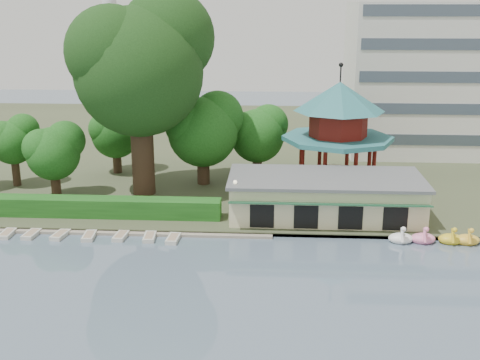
# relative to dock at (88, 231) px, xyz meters

# --- Properties ---
(ground_plane) EXTENTS (220.00, 220.00, 0.00)m
(ground_plane) POSITION_rel_dock_xyz_m (12.00, -17.20, -0.12)
(ground_plane) COLOR slate
(ground_plane) RESTS_ON ground
(shore) EXTENTS (220.00, 70.00, 0.40)m
(shore) POSITION_rel_dock_xyz_m (12.00, 34.80, 0.08)
(shore) COLOR #424930
(shore) RESTS_ON ground
(embankment) EXTENTS (220.00, 0.60, 0.30)m
(embankment) POSITION_rel_dock_xyz_m (12.00, 0.10, 0.03)
(embankment) COLOR gray
(embankment) RESTS_ON ground
(dock) EXTENTS (34.00, 1.60, 0.24)m
(dock) POSITION_rel_dock_xyz_m (0.00, 0.00, 0.00)
(dock) COLOR gray
(dock) RESTS_ON ground
(boathouse) EXTENTS (18.60, 9.39, 3.90)m
(boathouse) POSITION_rel_dock_xyz_m (22.00, 4.77, 2.25)
(boathouse) COLOR beige
(boathouse) RESTS_ON shore
(pavilion) EXTENTS (12.40, 12.40, 13.50)m
(pavilion) POSITION_rel_dock_xyz_m (24.00, 14.80, 7.36)
(pavilion) COLOR beige
(pavilion) RESTS_ON shore
(hedge) EXTENTS (30.00, 2.00, 1.80)m
(hedge) POSITION_rel_dock_xyz_m (-3.00, 3.30, 1.18)
(hedge) COLOR #1F5C1A
(hedge) RESTS_ON shore
(lamp_post) EXTENTS (0.36, 0.36, 4.28)m
(lamp_post) POSITION_rel_dock_xyz_m (13.50, 1.80, 3.22)
(lamp_post) COLOR black
(lamp_post) RESTS_ON shore
(big_tree) EXTENTS (14.69, 13.69, 21.43)m
(big_tree) POSITION_rel_dock_xyz_m (3.18, 11.02, 14.42)
(big_tree) COLOR #3A281C
(big_tree) RESTS_ON shore
(small_trees) EXTENTS (39.80, 16.11, 10.46)m
(small_trees) POSITION_rel_dock_xyz_m (1.03, 14.50, 6.04)
(small_trees) COLOR #3A281C
(small_trees) RESTS_ON shore
(moored_rowboats) EXTENTS (24.17, 2.74, 0.36)m
(moored_rowboats) POSITION_rel_dock_xyz_m (-3.27, -1.35, 0.06)
(moored_rowboats) COLOR beige
(moored_rowboats) RESTS_ON ground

